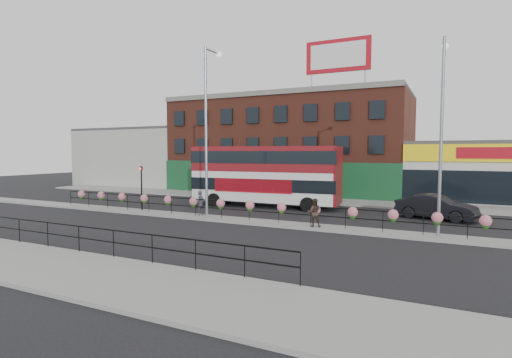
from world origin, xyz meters
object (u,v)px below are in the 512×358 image
at_px(car, 436,207).
at_px(pedestrian_a, 201,203).
at_px(double_decker_bus, 265,170).
at_px(lamp_column_west, 208,117).
at_px(lamp_column_east, 442,119).
at_px(pedestrian_b, 314,213).

relative_size(car, pedestrian_a, 3.23).
bearing_deg(double_decker_bus, pedestrian_a, -104.56).
distance_m(pedestrian_a, lamp_column_west, 5.73).
distance_m(double_decker_bus, lamp_column_east, 14.75).
relative_size(double_decker_bus, pedestrian_a, 7.48).
bearing_deg(pedestrian_b, pedestrian_a, -21.71).
bearing_deg(lamp_column_east, lamp_column_west, -179.68).
relative_size(double_decker_bus, pedestrian_b, 7.50).
relative_size(double_decker_bus, lamp_column_west, 1.10).
bearing_deg(lamp_column_east, double_decker_bus, 152.65).
xyz_separation_m(pedestrian_a, pedestrian_b, (8.11, -0.58, -0.00)).
relative_size(double_decker_bus, lamp_column_east, 1.22).
height_order(pedestrian_a, lamp_column_east, lamp_column_east).
relative_size(car, pedestrian_b, 3.23).
height_order(pedestrian_a, lamp_column_west, lamp_column_west).
bearing_deg(lamp_column_west, double_decker_bus, 81.65).
bearing_deg(pedestrian_a, lamp_column_west, -91.34).
xyz_separation_m(double_decker_bus, lamp_column_east, (12.81, -6.63, 3.08)).
relative_size(pedestrian_a, lamp_column_west, 0.15).
xyz_separation_m(double_decker_bus, car, (12.49, -0.58, -2.14)).
bearing_deg(pedestrian_a, lamp_column_east, -83.95).
relative_size(pedestrian_a, lamp_column_east, 0.16).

